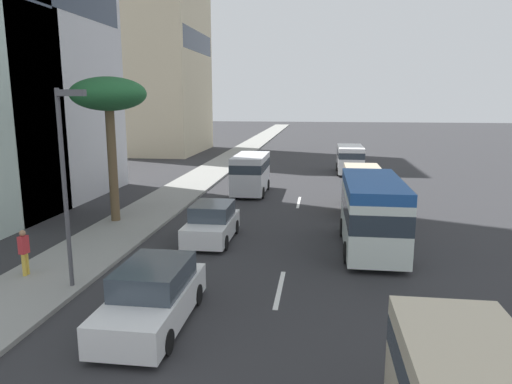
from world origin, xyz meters
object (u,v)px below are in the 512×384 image
Objects in this scene: car_third at (212,223)px; palm_tree at (109,97)px; street_lamp at (66,166)px; van_seventh at (363,186)px; car_lead at (153,297)px; pedestrian_near_lamp at (24,251)px; van_second at (350,158)px; van_fifth at (251,172)px; minibus_sixth at (372,212)px.

palm_tree is at bearing -112.09° from car_third.
palm_tree reaches higher than street_lamp.
palm_tree reaches higher than van_seventh.
van_seventh is 14.36m from palm_tree.
car_lead is at bearing 1.27° from car_third.
car_lead is 5.12m from street_lamp.
street_lamp reaches higher than pedestrian_near_lamp.
car_lead is at bearing 166.17° from van_second.
van_seventh is 0.80× the size of street_lamp.
van_fifth is at bearing 179.21° from car_third.
minibus_sixth is at bearing 138.59° from car_lead.
van_fifth reaches higher than car_third.
palm_tree is at bearing 15.57° from street_lamp.
car_third is 10.80m from van_fifth.
car_lead is 0.75× the size of minibus_sixth.
van_seventh is 17.57m from pedestrian_near_lamp.
van_seventh is (14.91, -6.96, 0.56)m from car_lead.
pedestrian_near_lamp is (-16.19, 5.55, -0.43)m from van_fifth.
car_lead is 1.14× the size of car_third.
van_fifth is at bearing -33.64° from palm_tree.
van_second is at bearing 160.65° from car_third.
car_lead is 2.87× the size of pedestrian_near_lamp.
street_lamp reaches higher than van_fifth.
car_lead is 0.91× the size of van_seventh.
palm_tree is at bearing 77.89° from minibus_sixth.
van_fifth is at bearing 60.94° from van_seventh.
car_lead is at bearing 0.09° from van_fifth.
car_third is (8.02, 0.18, -0.02)m from car_lead.
pedestrian_near_lamp is 0.25× the size of street_lamp.
minibus_sixth reaches higher than car_lead.
van_seventh reaches higher than car_third.
car_lead is 10.17m from minibus_sixth.
van_seventh reaches higher than pedestrian_near_lamp.
minibus_sixth is at bearing 179.13° from van_second.
van_fifth is at bearing -179.91° from car_lead.
car_lead is 16.47m from van_seventh.
palm_tree is 8.91m from street_lamp.
minibus_sixth is at bearing 86.51° from car_third.
car_third is 9.94m from van_seventh.
street_lamp is at bearing -99.07° from pedestrian_near_lamp.
palm_tree is at bearing -33.64° from van_fifth.
minibus_sixth is at bearing -60.01° from pedestrian_near_lamp.
minibus_sixth is at bearing 31.02° from van_fifth.
van_fifth is 17.39m from street_lamp.
palm_tree reaches higher than van_fifth.
van_fifth reaches higher than car_lead.
pedestrian_near_lamp is 9.28m from palm_tree.
van_seventh is at bearing 179.76° from van_second.
car_third is 6.95m from minibus_sixth.
minibus_sixth is at bearing -102.11° from palm_tree.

